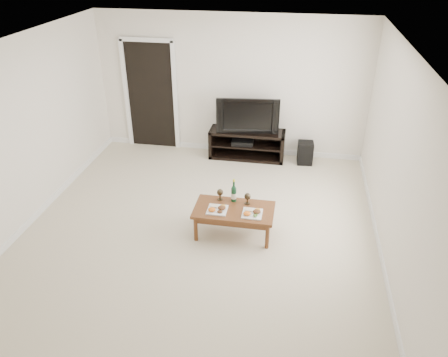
% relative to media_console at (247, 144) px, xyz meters
% --- Properties ---
extents(floor, '(5.50, 5.50, 0.00)m').
position_rel_media_console_xyz_m(floor, '(-0.36, -2.50, -0.28)').
color(floor, beige).
rests_on(floor, ground).
extents(back_wall, '(5.00, 0.04, 2.60)m').
position_rel_media_console_xyz_m(back_wall, '(-0.36, 0.27, 1.02)').
color(back_wall, white).
rests_on(back_wall, ground).
extents(ceiling, '(5.00, 5.50, 0.04)m').
position_rel_media_console_xyz_m(ceiling, '(-0.36, -2.50, 2.35)').
color(ceiling, white).
rests_on(ceiling, back_wall).
extents(doorway, '(0.90, 0.02, 2.05)m').
position_rel_media_console_xyz_m(doorway, '(-1.91, 0.24, 0.75)').
color(doorway, black).
rests_on(doorway, ground).
extents(media_console, '(1.41, 0.45, 0.55)m').
position_rel_media_console_xyz_m(media_console, '(0.00, 0.00, 0.00)').
color(media_console, black).
rests_on(media_console, ground).
extents(television, '(1.15, 0.27, 0.66)m').
position_rel_media_console_xyz_m(television, '(-0.00, 0.00, 0.60)').
color(television, black).
rests_on(television, media_console).
extents(av_receiver, '(0.41, 0.32, 0.08)m').
position_rel_media_console_xyz_m(av_receiver, '(-0.08, -0.01, 0.05)').
color(av_receiver, black).
rests_on(av_receiver, media_console).
extents(subwoofer, '(0.30, 0.30, 0.42)m').
position_rel_media_console_xyz_m(subwoofer, '(1.09, -0.04, -0.07)').
color(subwoofer, black).
rests_on(subwoofer, ground).
extents(coffee_table, '(1.11, 0.61, 0.42)m').
position_rel_media_console_xyz_m(coffee_table, '(0.14, -2.47, -0.07)').
color(coffee_table, brown).
rests_on(coffee_table, ground).
extents(plate_left, '(0.27, 0.27, 0.07)m').
position_rel_media_console_xyz_m(plate_left, '(-0.08, -2.55, 0.18)').
color(plate_left, white).
rests_on(plate_left, coffee_table).
extents(plate_right, '(0.27, 0.27, 0.07)m').
position_rel_media_console_xyz_m(plate_right, '(0.40, -2.56, 0.18)').
color(plate_right, white).
rests_on(plate_right, coffee_table).
extents(wine_bottle, '(0.07, 0.07, 0.35)m').
position_rel_media_console_xyz_m(wine_bottle, '(0.10, -2.27, 0.32)').
color(wine_bottle, '#0E361D').
rests_on(wine_bottle, coffee_table).
extents(goblet_left, '(0.09, 0.09, 0.17)m').
position_rel_media_console_xyz_m(goblet_left, '(-0.10, -2.27, 0.23)').
color(goblet_left, '#352C1D').
rests_on(goblet_left, coffee_table).
extents(goblet_right, '(0.09, 0.09, 0.17)m').
position_rel_media_console_xyz_m(goblet_right, '(0.30, -2.31, 0.23)').
color(goblet_right, '#352C1D').
rests_on(goblet_right, coffee_table).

